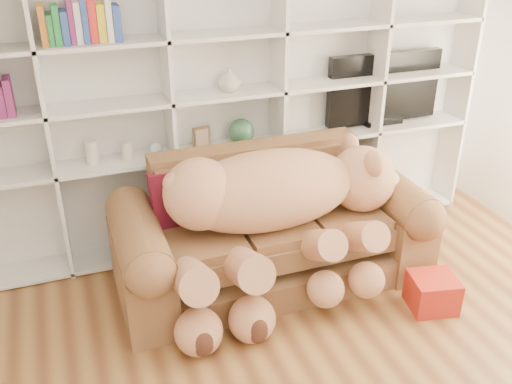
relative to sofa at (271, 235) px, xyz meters
name	(u,v)px	position (x,y,z in m)	size (l,w,h in m)	color
wall_back	(217,80)	(-0.14, 0.85, 0.98)	(5.00, 0.02, 2.70)	white
bookshelf	(193,94)	(-0.38, 0.71, 0.94)	(4.43, 0.35, 2.40)	silver
sofa	(271,235)	(0.00, 0.00, 0.00)	(2.32, 1.00, 0.97)	brown
teddy_bear	(275,209)	(-0.05, -0.19, 0.33)	(1.92, 1.00, 1.11)	tan
throw_pillow	(181,199)	(-0.64, 0.16, 0.34)	(0.42, 0.14, 0.42)	#540E15
gift_box	(432,292)	(0.95, -0.76, -0.24)	(0.32, 0.29, 0.25)	#B22517
tv	(384,89)	(1.31, 0.70, 0.80)	(1.05, 0.18, 0.62)	black
picture_frame	(202,137)	(-0.34, 0.65, 0.59)	(0.14, 0.03, 0.18)	brown
green_vase	(241,131)	(-0.01, 0.65, 0.60)	(0.21, 0.21, 0.21)	#305E3F
figurine_tall	(92,152)	(-1.18, 0.65, 0.59)	(0.09, 0.09, 0.18)	beige
figurine_short	(127,151)	(-0.92, 0.65, 0.57)	(0.08, 0.08, 0.14)	beige
snow_globe	(156,149)	(-0.71, 0.65, 0.55)	(0.10, 0.10, 0.10)	silver
shelf_vase	(229,79)	(-0.10, 0.65, 1.04)	(0.17, 0.17, 0.18)	beige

